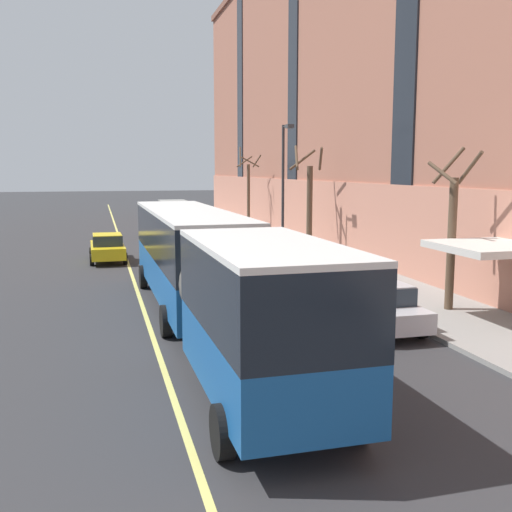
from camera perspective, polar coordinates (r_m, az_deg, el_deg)
The scene contains 13 objects.
ground_plane at distance 18.46m, azimuth -5.75°, elevation -7.91°, with size 260.00×260.00×0.00m, color #303033.
sidewalk at distance 24.23m, azimuth 14.90°, elevation -4.06°, with size 4.25×160.00×0.15m, color gray.
city_bus at distance 18.79m, azimuth -4.84°, elevation -0.97°, with size 3.11×19.46×3.66m.
parked_car_white_1 at distance 39.24m, azimuth -2.30°, elevation 1.89°, with size 2.03×4.80×1.56m.
parked_car_navy_2 at distance 30.48m, azimuth 1.35°, elevation 0.06°, with size 2.07×4.44×1.56m.
parked_car_silver_3 at distance 19.73m, azimuth 11.52°, elevation -4.63°, with size 1.90×4.41×1.56m.
parked_car_darkgray_4 at distance 47.40m, azimuth -4.51°, elevation 2.97°, with size 1.91×4.35×1.56m.
taxi_cab at distance 34.55m, azimuth -13.96°, elevation 0.79°, with size 2.03×4.59×1.56m.
street_tree_mid_block at distance 22.26m, azimuth 18.15°, elevation 2.22°, with size 1.54×1.51×5.78m.
street_tree_far_uptown at distance 35.50m, azimuth 5.05°, elevation 5.27°, with size 1.93×1.94×6.39m.
street_tree_far_downtown at distance 49.55m, azimuth -0.74°, elevation 6.35°, with size 1.81×1.73×6.81m.
street_lamp at distance 34.36m, azimuth 2.70°, elevation 7.49°, with size 0.36×1.48×7.46m.
lane_centerline at distance 21.20m, azimuth -10.38°, elevation -5.86°, with size 0.16×140.00×0.01m, color #E0D66B.
Camera 1 is at (-2.74, -17.52, 5.12)m, focal length 42.00 mm.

